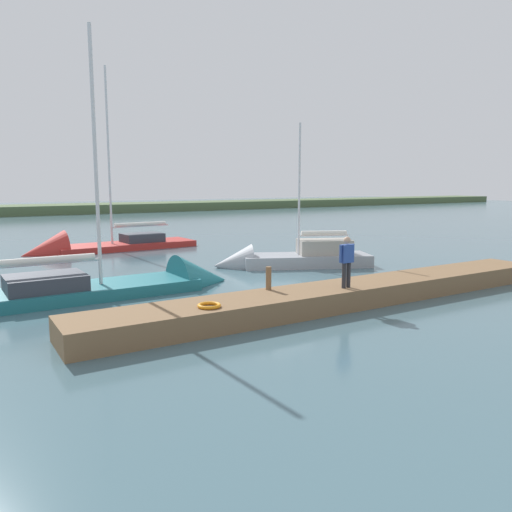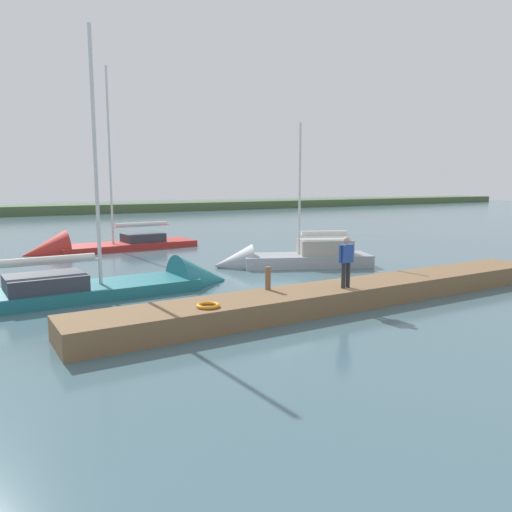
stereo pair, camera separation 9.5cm
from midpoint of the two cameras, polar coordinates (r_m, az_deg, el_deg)
ground_plane at (r=20.91m, az=2.38°, el=-2.94°), size 200.00×200.00×0.00m
far_shoreline at (r=72.74m, az=-22.22°, el=4.52°), size 180.00×8.00×2.40m
dock_pier at (r=17.32m, az=10.74°, el=-4.30°), size 18.93×1.98×0.69m
mooring_post_near at (r=16.02m, az=1.55°, el=-2.57°), size 0.18×0.18×0.75m
life_ring_buoy at (r=13.89m, az=-5.33°, el=-5.67°), size 0.66×0.66×0.10m
sailboat_near_dock at (r=24.60m, az=3.33°, el=-0.70°), size 7.92×5.02×7.89m
sailboat_mid_channel at (r=19.45m, az=-14.28°, el=-3.66°), size 10.53×2.71×10.69m
sailboat_inner_slip at (r=31.71m, az=-18.36°, el=0.66°), size 10.58×3.33×12.34m
person_on_dock at (r=16.45m, az=10.47°, el=-0.28°), size 0.64×0.24×1.69m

